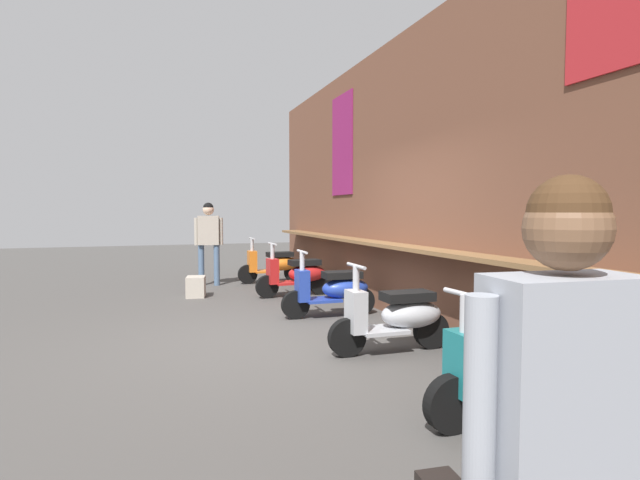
{
  "coord_description": "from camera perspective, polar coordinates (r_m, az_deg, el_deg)",
  "views": [
    {
      "loc": [
        5.57,
        -1.43,
        1.52
      ],
      "look_at": [
        -1.08,
        0.9,
        1.1
      ],
      "focal_mm": 27.43,
      "sensor_mm": 36.0,
      "label": 1
    }
  ],
  "objects": [
    {
      "name": "scooter_orange",
      "position": [
        10.47,
        -5.33,
        -2.85
      ],
      "size": [
        0.46,
        1.4,
        0.97
      ],
      "rotation": [
        0.0,
        0.0,
        -1.56
      ],
      "color": "orange",
      "rests_on": "ground_plane"
    },
    {
      "name": "ground_plane",
      "position": [
        5.95,
        -4.85,
        -11.44
      ],
      "size": [
        34.99,
        34.99,
        0.0
      ],
      "primitive_type": "plane",
      "color": "#474442"
    },
    {
      "name": "scooter_red",
      "position": [
        8.78,
        -2.54,
        -4.03
      ],
      "size": [
        0.47,
        1.4,
        0.97
      ],
      "rotation": [
        0.0,
        0.0,
        -1.52
      ],
      "color": "red",
      "rests_on": "ground_plane"
    },
    {
      "name": "scooter_teal",
      "position": [
        3.93,
        22.21,
        -13.61
      ],
      "size": [
        0.46,
        1.4,
        0.97
      ],
      "rotation": [
        0.0,
        0.0,
        -1.55
      ],
      "color": "#197075",
      "rests_on": "ground_plane"
    },
    {
      "name": "shopper_with_handbag",
      "position": [
        1.47,
        25.85,
        -18.8
      ],
      "size": [
        0.27,
        0.65,
        1.61
      ],
      "rotation": [
        0.0,
        0.0,
        -0.09
      ],
      "color": "brown",
      "rests_on": "ground_plane"
    },
    {
      "name": "shopper_browsing",
      "position": [
        10.22,
        -12.86,
        0.65
      ],
      "size": [
        0.28,
        0.57,
        1.7
      ],
      "rotation": [
        0.0,
        0.0,
        2.94
      ],
      "color": "slate",
      "rests_on": "ground_plane"
    },
    {
      "name": "market_stall_facade",
      "position": [
        6.56,
        12.54,
        7.3
      ],
      "size": [
        12.5,
        0.61,
        3.98
      ],
      "color": "brown",
      "rests_on": "ground_plane"
    },
    {
      "name": "scooter_silver",
      "position": [
        5.4,
        9.0,
        -8.76
      ],
      "size": [
        0.46,
        1.4,
        0.97
      ],
      "rotation": [
        0.0,
        0.0,
        -1.59
      ],
      "color": "#B2B5BA",
      "rests_on": "ground_plane"
    },
    {
      "name": "merchandise_crate",
      "position": [
        8.98,
        -14.29,
        -5.3
      ],
      "size": [
        0.45,
        0.38,
        0.36
      ],
      "primitive_type": "cube",
      "rotation": [
        0.0,
        0.0,
        -0.18
      ],
      "color": "#B2A899",
      "rests_on": "ground_plane"
    },
    {
      "name": "scooter_blue",
      "position": [
        7.09,
        1.68,
        -5.8
      ],
      "size": [
        0.46,
        1.4,
        0.97
      ],
      "rotation": [
        0.0,
        0.0,
        -1.6
      ],
      "color": "#233D9E",
      "rests_on": "ground_plane"
    }
  ]
}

